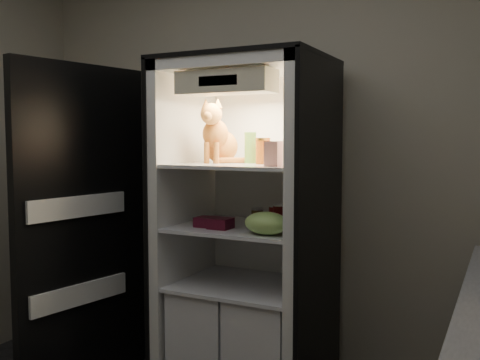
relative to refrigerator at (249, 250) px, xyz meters
The scene contains 16 objects.
room_shell 1.61m from the refrigerator, 90.00° to the right, with size 3.60×3.60×3.60m.
refrigerator is the anchor object (origin of this frame).
fridge_door 0.96m from the refrigerator, 152.96° to the right, with size 0.21×0.87×1.85m.
tabby_cat 0.66m from the refrigerator, behind, with size 0.32×0.36×0.37m.
parmesan_shaker 0.59m from the refrigerator, ahead, with size 0.07×0.07×0.18m.
mayo_tub 0.56m from the refrigerator, 42.84° to the left, with size 0.08×0.08×0.12m.
salsa_jar 0.58m from the refrigerator, 26.38° to the right, with size 0.08×0.08×0.14m.
pepper_jar 0.67m from the refrigerator, ahead, with size 0.12×0.12×0.20m.
cream_carton 0.67m from the refrigerator, 44.38° to the right, with size 0.07×0.07×0.13m, color silver.
soda_can_a 0.29m from the refrigerator, 13.42° to the left, with size 0.06×0.06×0.11m.
soda_can_b 0.33m from the refrigerator, 22.13° to the right, with size 0.07×0.07×0.13m.
soda_can_c 0.30m from the refrigerator, 21.75° to the right, with size 0.07×0.07×0.12m.
condiment_jar 0.20m from the refrigerator, ahead, with size 0.07×0.07×0.10m.
grape_bag 0.40m from the refrigerator, 49.01° to the right, with size 0.23×0.17×0.12m, color #85B956.
berry_box_left 0.31m from the refrigerator, 132.65° to the right, with size 0.11×0.11×0.05m, color #540E22.
berry_box_right 0.28m from the refrigerator, 108.86° to the right, with size 0.12×0.12×0.06m, color #540E22.
Camera 1 is at (1.32, -1.35, 1.43)m, focal length 40.00 mm.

